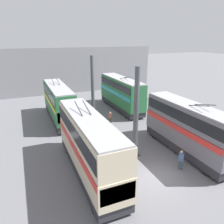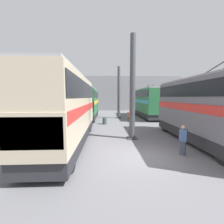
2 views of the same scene
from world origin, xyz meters
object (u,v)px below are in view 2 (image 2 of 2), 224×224
Objects in this scene: bus_left_near at (201,106)px; person_by_left_row at (183,139)px; bus_right_near at (69,106)px; oil_drum at (105,121)px; bus_left_far at (146,101)px; person_aisle_midway at (128,116)px; bus_right_far at (89,102)px.

person_by_left_row is (-2.28, 2.47, -1.85)m from bus_left_near.
oil_drum is (8.17, -2.58, -2.41)m from bus_right_near.
bus_left_far is (14.89, -0.00, -0.01)m from bus_left_near.
bus_right_near is (-14.68, 9.83, 0.05)m from bus_left_far.
bus_right_near is 11.76m from person_aisle_midway.
bus_left_near is 16.96m from bus_right_far.
bus_right_near is at bearing -180.00° from bus_right_far.
person_aisle_midway is 1.68× the size of oil_drum.
bus_left_near is at bearing -139.11° from oil_drum.
person_by_left_row is (-12.41, -1.40, 0.17)m from person_aisle_midway.
bus_right_far is 11.97× the size of oil_drum.
oil_drum is (-1.75, 3.38, -0.35)m from person_aisle_midway.
bus_left_near is 3.84m from person_by_left_row.
person_by_left_row is (-16.10, -7.36, -1.76)m from bus_right_far.
bus_right_far is at bearing 76.36° from person_aisle_midway.
oil_drum is (-6.52, 7.25, -2.36)m from bus_left_far.
bus_left_far is 9.89m from bus_right_far.
oil_drum is at bearing -17.53° from bus_right_near.
person_aisle_midway is at bearing 20.92° from bus_left_near.
person_aisle_midway is 0.84× the size of person_by_left_row.
bus_left_far reaches higher than bus_right_far.
oil_drum is at bearing 40.89° from bus_left_near.
person_by_left_row is at bearing 171.81° from bus_left_far.
person_by_left_row is (-17.18, 2.47, -1.84)m from bus_left_far.
bus_left_near is at bearing -140.96° from person_aisle_midway.
bus_right_far is at bearing 25.36° from oil_drum.
bus_left_near reaches higher than oil_drum.
bus_left_far is at bearing -0.00° from bus_left_near.
oil_drum is (8.38, 7.25, -2.37)m from bus_left_near.
bus_right_far is at bearing 96.23° from bus_left_far.
bus_right_far is (13.61, 0.00, -0.12)m from bus_right_near.
bus_left_far is at bearing -20.98° from person_aisle_midway.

